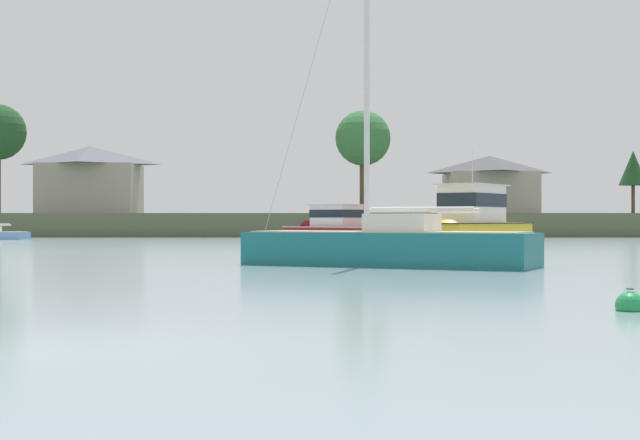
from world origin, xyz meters
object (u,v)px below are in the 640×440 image
object	(u,v)px
cruiser_yellow	(473,232)
mooring_buoy_green	(635,306)
cruiser_maroon	(333,232)
sailboat_teal	(393,257)

from	to	relation	value
cruiser_yellow	mooring_buoy_green	size ratio (longest dim) A/B	19.06
cruiser_maroon	cruiser_yellow	world-z (taller)	cruiser_yellow
sailboat_teal	cruiser_maroon	bearing A→B (deg)	92.57
cruiser_maroon	mooring_buoy_green	world-z (taller)	cruiser_maroon
cruiser_maroon	cruiser_yellow	xyz separation A→B (m)	(7.17, -17.75, 0.22)
cruiser_maroon	sailboat_teal	distance (m)	36.84
mooring_buoy_green	cruiser_maroon	bearing A→B (deg)	94.99
sailboat_teal	cruiser_yellow	size ratio (longest dim) A/B	1.37
cruiser_yellow	mooring_buoy_green	xyz separation A→B (m)	(-2.62, -34.32, -0.76)
cruiser_maroon	mooring_buoy_green	xyz separation A→B (m)	(4.55, -52.07, -0.53)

